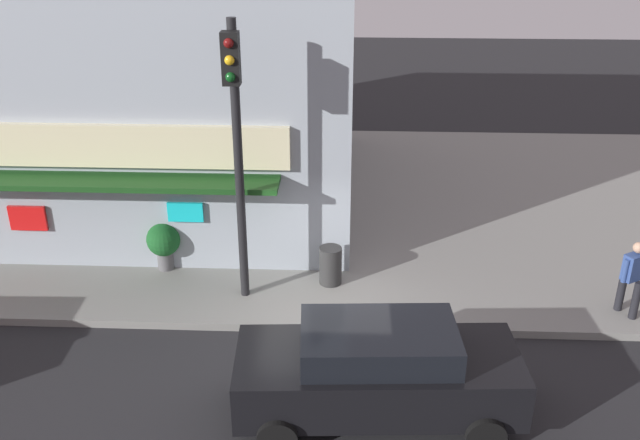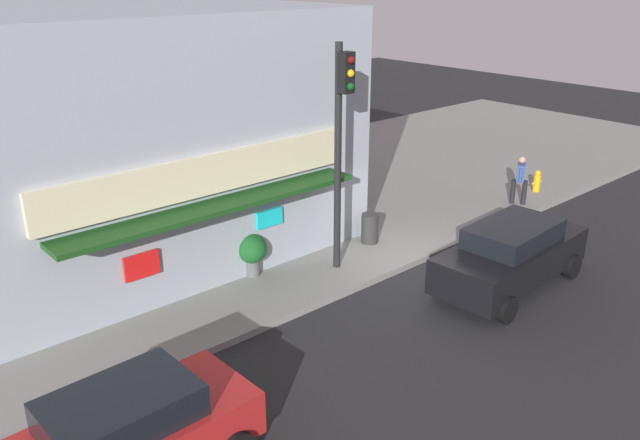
{
  "view_description": "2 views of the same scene",
  "coord_description": "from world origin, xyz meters",
  "px_view_note": "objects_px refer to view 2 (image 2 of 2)",
  "views": [
    {
      "loc": [
        0.44,
        -11.63,
        7.96
      ],
      "look_at": [
        -0.15,
        1.94,
        1.56
      ],
      "focal_mm": 39.6,
      "sensor_mm": 36.0,
      "label": 1
    },
    {
      "loc": [
        -12.16,
        -10.05,
        7.47
      ],
      "look_at": [
        -2.12,
        1.34,
        1.52
      ],
      "focal_mm": 36.22,
      "sensor_mm": 36.0,
      "label": 2
    }
  ],
  "objects_px": {
    "potted_plant_by_doorway": "(252,251)",
    "fire_hydrant": "(537,181)",
    "parked_car_black": "(511,255)",
    "parked_car_red": "(124,437)",
    "trash_can": "(370,228)",
    "traffic_light": "(341,131)",
    "pedestrian": "(520,178)"
  },
  "relations": [
    {
      "from": "pedestrian",
      "to": "parked_car_black",
      "type": "height_order",
      "value": "pedestrian"
    },
    {
      "from": "pedestrian",
      "to": "potted_plant_by_doorway",
      "type": "bearing_deg",
      "value": 171.42
    },
    {
      "from": "trash_can",
      "to": "potted_plant_by_doorway",
      "type": "xyz_separation_m",
      "value": [
        -3.73,
        0.48,
        0.24
      ]
    },
    {
      "from": "traffic_light",
      "to": "trash_can",
      "type": "relative_size",
      "value": 6.74
    },
    {
      "from": "pedestrian",
      "to": "parked_car_red",
      "type": "height_order",
      "value": "pedestrian"
    },
    {
      "from": "potted_plant_by_doorway",
      "to": "fire_hydrant",
      "type": "bearing_deg",
      "value": -5.94
    },
    {
      "from": "parked_car_black",
      "to": "parked_car_red",
      "type": "height_order",
      "value": "parked_car_black"
    },
    {
      "from": "pedestrian",
      "to": "traffic_light",
      "type": "bearing_deg",
      "value": 177.6
    },
    {
      "from": "traffic_light",
      "to": "trash_can",
      "type": "height_order",
      "value": "traffic_light"
    },
    {
      "from": "parked_car_red",
      "to": "parked_car_black",
      "type": "bearing_deg",
      "value": -0.72
    },
    {
      "from": "traffic_light",
      "to": "fire_hydrant",
      "type": "height_order",
      "value": "traffic_light"
    },
    {
      "from": "pedestrian",
      "to": "parked_car_red",
      "type": "distance_m",
      "value": 15.52
    },
    {
      "from": "fire_hydrant",
      "to": "trash_can",
      "type": "relative_size",
      "value": 0.9
    },
    {
      "from": "traffic_light",
      "to": "potted_plant_by_doorway",
      "type": "relative_size",
      "value": 5.18
    },
    {
      "from": "parked_car_red",
      "to": "pedestrian",
      "type": "bearing_deg",
      "value": 10.74
    },
    {
      "from": "fire_hydrant",
      "to": "potted_plant_by_doorway",
      "type": "bearing_deg",
      "value": 174.06
    },
    {
      "from": "trash_can",
      "to": "potted_plant_by_doorway",
      "type": "distance_m",
      "value": 3.77
    },
    {
      "from": "trash_can",
      "to": "parked_car_red",
      "type": "xyz_separation_m",
      "value": [
        -9.25,
        -3.87,
        0.24
      ]
    },
    {
      "from": "traffic_light",
      "to": "parked_car_red",
      "type": "height_order",
      "value": "traffic_light"
    },
    {
      "from": "fire_hydrant",
      "to": "parked_car_red",
      "type": "bearing_deg",
      "value": -169.32
    },
    {
      "from": "traffic_light",
      "to": "parked_car_black",
      "type": "xyz_separation_m",
      "value": [
        2.67,
        -3.35,
        -2.93
      ]
    },
    {
      "from": "fire_hydrant",
      "to": "traffic_light",
      "type": "bearing_deg",
      "value": 179.77
    },
    {
      "from": "pedestrian",
      "to": "parked_car_black",
      "type": "xyz_separation_m",
      "value": [
        -5.11,
        -3.02,
        -0.19
      ]
    },
    {
      "from": "fire_hydrant",
      "to": "potted_plant_by_doorway",
      "type": "relative_size",
      "value": 0.69
    },
    {
      "from": "parked_car_red",
      "to": "trash_can",
      "type": "bearing_deg",
      "value": 22.71
    },
    {
      "from": "fire_hydrant",
      "to": "trash_can",
      "type": "xyz_separation_m",
      "value": [
        -7.6,
        0.69,
        0.06
      ]
    },
    {
      "from": "parked_car_black",
      "to": "parked_car_red",
      "type": "relative_size",
      "value": 1.13
    },
    {
      "from": "pedestrian",
      "to": "parked_car_black",
      "type": "relative_size",
      "value": 0.34
    },
    {
      "from": "traffic_light",
      "to": "pedestrian",
      "type": "distance_m",
      "value": 8.25
    },
    {
      "from": "traffic_light",
      "to": "trash_can",
      "type": "distance_m",
      "value": 3.73
    },
    {
      "from": "trash_can",
      "to": "parked_car_black",
      "type": "xyz_separation_m",
      "value": [
        0.88,
        -4.0,
        0.28
      ]
    },
    {
      "from": "potted_plant_by_doorway",
      "to": "parked_car_black",
      "type": "bearing_deg",
      "value": -44.17
    }
  ]
}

